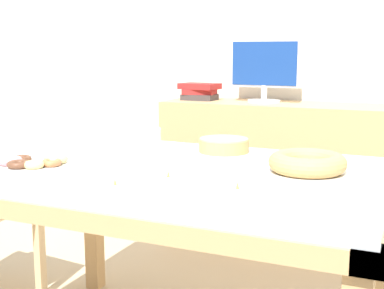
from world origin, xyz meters
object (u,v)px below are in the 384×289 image
at_px(tealight_centre, 115,187).
at_px(tealight_near_front, 113,139).
at_px(cake_chocolate_round, 224,147).
at_px(cake_golden_bundt, 307,165).
at_px(computer_monitor, 264,71).
at_px(tealight_left_edge, 320,156).
at_px(book_stack, 200,91).
at_px(pastry_platter, 32,164).
at_px(plate_stack, 137,138).
at_px(tealight_right_edge, 168,179).
at_px(tealight_near_cakes, 237,191).

relative_size(tealight_centre, tealight_near_front, 1.00).
bearing_deg(cake_chocolate_round, cake_golden_bundt, -30.65).
xyz_separation_m(computer_monitor, tealight_left_edge, (0.55, -1.09, -0.28)).
relative_size(book_stack, pastry_platter, 0.84).
bearing_deg(plate_stack, book_stack, 99.98).
height_order(computer_monitor, tealight_near_front, computer_monitor).
bearing_deg(tealight_near_front, cake_golden_bundt, -18.49).
distance_m(computer_monitor, plate_stack, 1.21).
bearing_deg(book_stack, cake_chocolate_round, -62.52).
distance_m(book_stack, tealight_right_edge, 1.79).
xyz_separation_m(book_stack, tealight_centre, (0.51, -1.83, -0.15)).
relative_size(book_stack, tealight_centre, 6.43).
xyz_separation_m(tealight_centre, tealight_near_cakes, (0.35, 0.10, 0.00)).
bearing_deg(computer_monitor, book_stack, 179.81).
relative_size(plate_stack, tealight_near_cakes, 5.25).
height_order(pastry_platter, tealight_centre, pastry_platter).
relative_size(pastry_platter, plate_stack, 1.46).
height_order(book_stack, tealight_near_front, book_stack).
relative_size(book_stack, cake_chocolate_round, 0.98).
bearing_deg(cake_chocolate_round, tealight_left_edge, 14.09).
relative_size(cake_golden_bundt, tealight_centre, 7.88).
height_order(cake_chocolate_round, tealight_near_cakes, cake_chocolate_round).
bearing_deg(tealight_right_edge, pastry_platter, -178.26).
xyz_separation_m(pastry_platter, tealight_left_edge, (0.89, 0.60, -0.01)).
height_order(pastry_platter, tealight_near_front, pastry_platter).
distance_m(pastry_platter, tealight_left_edge, 1.08).
xyz_separation_m(computer_monitor, tealight_centre, (0.09, -1.83, -0.28)).
height_order(tealight_centre, tealight_near_front, same).
bearing_deg(tealight_near_cakes, tealight_left_edge, 79.74).
bearing_deg(plate_stack, tealight_left_edge, 5.33).
bearing_deg(cake_golden_bundt, pastry_platter, -162.74).
bearing_deg(book_stack, plate_stack, -80.02).
bearing_deg(book_stack, tealight_centre, -74.33).
relative_size(computer_monitor, cake_chocolate_round, 1.61).
relative_size(tealight_near_front, tealight_near_cakes, 1.00).
height_order(tealight_near_front, tealight_near_cakes, same).
relative_size(computer_monitor, tealight_near_front, 10.60).
xyz_separation_m(book_stack, pastry_platter, (0.08, -1.69, -0.14)).
bearing_deg(tealight_right_edge, tealight_centre, -123.30).
height_order(tealight_centre, tealight_near_cakes, same).
bearing_deg(plate_stack, tealight_near_front, 155.66).
xyz_separation_m(pastry_platter, tealight_right_edge, (0.53, 0.02, -0.01)).
bearing_deg(cake_chocolate_round, book_stack, 117.48).
bearing_deg(tealight_centre, tealight_right_edge, 56.70).
xyz_separation_m(tealight_centre, tealight_right_edge, (0.10, 0.15, 0.00)).
height_order(book_stack, tealight_near_cakes, book_stack).
height_order(computer_monitor, tealight_right_edge, computer_monitor).
relative_size(computer_monitor, cake_golden_bundt, 1.35).
xyz_separation_m(computer_monitor, tealight_near_front, (-0.39, -1.09, -0.28)).
distance_m(computer_monitor, tealight_right_edge, 1.71).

